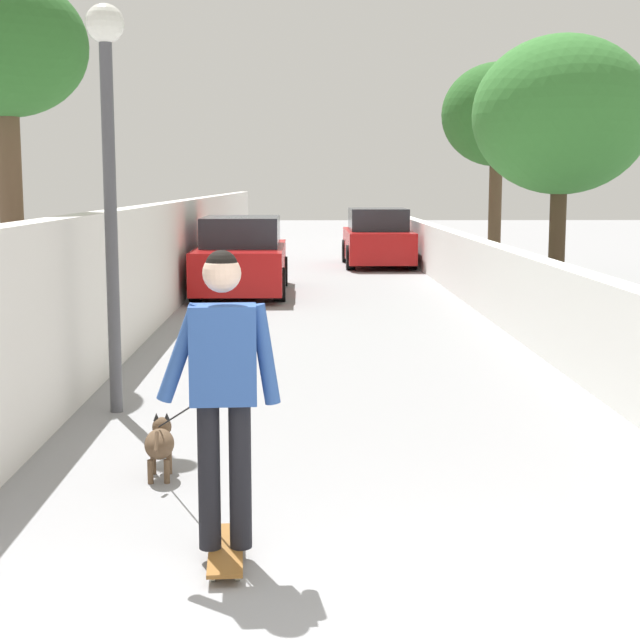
{
  "coord_description": "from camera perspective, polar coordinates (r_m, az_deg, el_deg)",
  "views": [
    {
      "loc": [
        -3.76,
        0.43,
        2.2
      ],
      "look_at": [
        4.59,
        0.26,
        1.0
      ],
      "focal_mm": 53.44,
      "sensor_mm": 36.0,
      "label": 1
    }
  ],
  "objects": [
    {
      "name": "tree_left_near",
      "position": [
        11.85,
        -18.38,
        14.92
      ],
      "size": [
        1.9,
        1.9,
        4.57
      ],
      "color": "brown",
      "rests_on": "ground"
    },
    {
      "name": "ground_plane",
      "position": [
        17.9,
        0.25,
        1.12
      ],
      "size": [
        80.0,
        80.0,
        0.0
      ],
      "primitive_type": "plane",
      "color": "gray"
    },
    {
      "name": "dog",
      "position": [
        7.3,
        -9.55,
        -7.22
      ],
      "size": [
        1.91,
        0.75,
        1.06
      ],
      "color": "brown",
      "rests_on": "ground"
    },
    {
      "name": "skateboard",
      "position": [
        5.77,
        -5.66,
        -13.54
      ],
      "size": [
        0.81,
        0.25,
        0.08
      ],
      "color": "brown",
      "rests_on": "ground"
    },
    {
      "name": "car_near",
      "position": [
        19.25,
        -4.71,
        3.73
      ],
      "size": [
        4.4,
        1.8,
        1.54
      ],
      "color": "#B71414",
      "rests_on": "ground"
    },
    {
      "name": "lamp_post",
      "position": [
        9.26,
        -12.57,
        10.88
      ],
      "size": [
        0.36,
        0.36,
        3.84
      ],
      "color": "#4C4C51",
      "rests_on": "ground"
    },
    {
      "name": "car_far",
      "position": [
        25.67,
        3.48,
        4.84
      ],
      "size": [
        3.88,
        1.8,
        1.54
      ],
      "color": "#B71414",
      "rests_on": "ground"
    },
    {
      "name": "tree_right_far",
      "position": [
        23.28,
        10.57,
        11.91
      ],
      "size": [
        2.62,
        2.62,
        5.02
      ],
      "color": "brown",
      "rests_on": "ground"
    },
    {
      "name": "tree_right_mid",
      "position": [
        17.4,
        14.26,
        11.76
      ],
      "size": [
        3.09,
        3.09,
        4.75
      ],
      "color": "#473523",
      "rests_on": "ground"
    },
    {
      "name": "person_skateboarder",
      "position": [
        5.47,
        -5.82,
        -3.33
      ],
      "size": [
        0.24,
        0.71,
        1.75
      ],
      "color": "black",
      "rests_on": "skateboard"
    },
    {
      "name": "fence_right",
      "position": [
        16.16,
        10.32,
        2.37
      ],
      "size": [
        48.0,
        0.3,
        1.2
      ],
      "primitive_type": "cube",
      "color": "white",
      "rests_on": "ground"
    },
    {
      "name": "wall_left",
      "position": [
        15.98,
        -9.6,
        3.53
      ],
      "size": [
        48.0,
        0.3,
        1.87
      ],
      "primitive_type": "cube",
      "color": "silver",
      "rests_on": "ground"
    }
  ]
}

